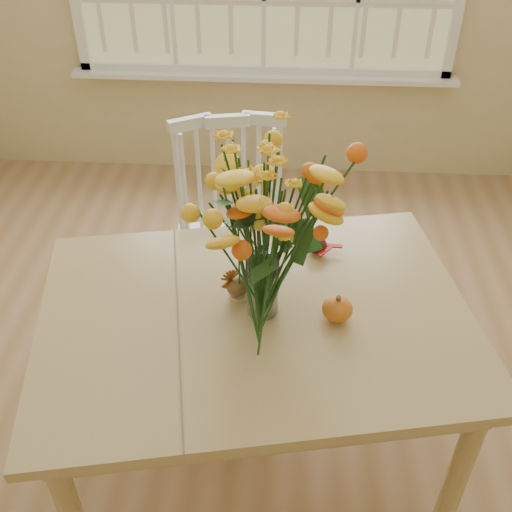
{
  "coord_description": "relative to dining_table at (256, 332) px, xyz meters",
  "views": [
    {
      "loc": [
        0.19,
        -1.47,
        2.12
      ],
      "look_at": [
        0.1,
        -0.02,
        0.98
      ],
      "focal_mm": 42.0,
      "sensor_mm": 36.0,
      "label": 1
    }
  ],
  "objects": [
    {
      "name": "floor",
      "position": [
        -0.1,
        0.04,
        -0.67
      ],
      "size": [
        4.0,
        4.5,
        0.01
      ],
      "primitive_type": "cube",
      "color": "#A0774D",
      "rests_on": "ground"
    },
    {
      "name": "dining_table",
      "position": [
        0.0,
        0.0,
        0.0
      ],
      "size": [
        1.58,
        1.27,
        0.76
      ],
      "rotation": [
        0.0,
        0.0,
        0.2
      ],
      "color": "tan",
      "rests_on": "floor"
    },
    {
      "name": "windsor_chair",
      "position": [
        -0.15,
        0.73,
        -0.09
      ],
      "size": [
        0.56,
        0.55,
        1.04
      ],
      "rotation": [
        0.0,
        0.0,
        0.2
      ],
      "color": "white",
      "rests_on": "floor"
    },
    {
      "name": "flower_vase",
      "position": [
        0.02,
        0.01,
        0.44
      ],
      "size": [
        0.48,
        0.48,
        0.57
      ],
      "color": "white",
      "rests_on": "dining_table"
    },
    {
      "name": "pumpkin",
      "position": [
        0.26,
        -0.01,
        0.13
      ],
      "size": [
        0.1,
        0.1,
        0.08
      ],
      "primitive_type": "ellipsoid",
      "color": "orange",
      "rests_on": "dining_table"
    },
    {
      "name": "turkey_figurine",
      "position": [
        -0.06,
        0.08,
        0.14
      ],
      "size": [
        0.11,
        0.1,
        0.11
      ],
      "rotation": [
        0.0,
        0.0,
        0.6
      ],
      "color": "#CCB78C",
      "rests_on": "dining_table"
    },
    {
      "name": "dark_gourd",
      "position": [
        0.2,
        0.34,
        0.13
      ],
      "size": [
        0.13,
        0.09,
        0.07
      ],
      "color": "#38160F",
      "rests_on": "dining_table"
    }
  ]
}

